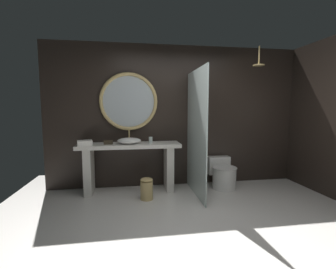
# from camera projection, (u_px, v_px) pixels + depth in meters

# --- Properties ---
(ground_plane) EXTENTS (5.76, 5.76, 0.00)m
(ground_plane) POSITION_uv_depth(u_px,v_px,m) (209.00, 233.00, 2.77)
(ground_plane) COLOR silver
(back_wall_panel) EXTENTS (4.80, 0.10, 2.60)m
(back_wall_panel) POSITION_uv_depth(u_px,v_px,m) (178.00, 116.00, 4.49)
(back_wall_panel) COLOR black
(back_wall_panel) RESTS_ON ground_plane
(vanity_counter) EXTENTS (1.74, 0.49, 0.85)m
(vanity_counter) POSITION_uv_depth(u_px,v_px,m) (130.00, 160.00, 4.13)
(vanity_counter) COLOR silver
(vanity_counter) RESTS_ON ground_plane
(vessel_sink) EXTENTS (0.41, 0.33, 0.23)m
(vessel_sink) POSITION_uv_depth(u_px,v_px,m) (129.00, 141.00, 4.07)
(vessel_sink) COLOR white
(vessel_sink) RESTS_ON vanity_counter
(tumbler_cup) EXTENTS (0.07, 0.07, 0.11)m
(tumbler_cup) POSITION_uv_depth(u_px,v_px,m) (151.00, 140.00, 4.17)
(tumbler_cup) COLOR silver
(tumbler_cup) RESTS_ON vanity_counter
(tissue_box) EXTENTS (0.14, 0.10, 0.06)m
(tissue_box) POSITION_uv_depth(u_px,v_px,m) (108.00, 142.00, 4.01)
(tissue_box) COLOR #3D3323
(tissue_box) RESTS_ON vanity_counter
(round_wall_mirror) EXTENTS (1.03, 0.06, 1.03)m
(round_wall_mirror) POSITION_uv_depth(u_px,v_px,m) (129.00, 102.00, 4.24)
(round_wall_mirror) COLOR tan
(shower_glass_panel) EXTENTS (0.02, 1.16, 2.08)m
(shower_glass_panel) POSITION_uv_depth(u_px,v_px,m) (196.00, 133.00, 3.93)
(shower_glass_panel) COLOR silver
(shower_glass_panel) RESTS_ON ground_plane
(rain_shower_head) EXTENTS (0.19, 0.19, 0.33)m
(rain_shower_head) POSITION_uv_depth(u_px,v_px,m) (259.00, 63.00, 4.05)
(rain_shower_head) COLOR tan
(toilet) EXTENTS (0.44, 0.64, 0.53)m
(toilet) POSITION_uv_depth(u_px,v_px,m) (223.00, 174.00, 4.38)
(toilet) COLOR white
(toilet) RESTS_ON ground_plane
(waste_bin) EXTENTS (0.20, 0.20, 0.35)m
(waste_bin) POSITION_uv_depth(u_px,v_px,m) (147.00, 189.00, 3.79)
(waste_bin) COLOR tan
(waste_bin) RESTS_ON ground_plane
(folded_hand_towel) EXTENTS (0.27, 0.24, 0.09)m
(folded_hand_towel) POSITION_uv_depth(u_px,v_px,m) (85.00, 143.00, 3.84)
(folded_hand_towel) COLOR silver
(folded_hand_towel) RESTS_ON vanity_counter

